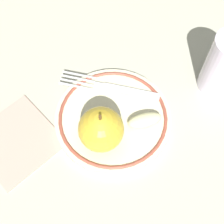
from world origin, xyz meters
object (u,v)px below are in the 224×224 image
at_px(apple_red_whole, 101,129).
at_px(napkin_folded, 16,140).
at_px(plate, 112,120).
at_px(apple_slice_front, 145,120).
at_px(fork, 112,87).

distance_m(apple_red_whole, napkin_folded, 0.15).
xyz_separation_m(plate, apple_red_whole, (0.00, -0.04, 0.04)).
bearing_deg(apple_slice_front, plate, -24.86).
height_order(apple_slice_front, napkin_folded, apple_slice_front).
height_order(apple_red_whole, apple_slice_front, apple_red_whole).
bearing_deg(napkin_folded, apple_slice_front, 32.12).
distance_m(plate, fork, 0.06).
bearing_deg(napkin_folded, plate, 37.63).
bearing_deg(fork, plate, 103.09).
xyz_separation_m(plate, fork, (-0.02, 0.05, 0.01)).
bearing_deg(apple_red_whole, apple_slice_front, 47.32).
xyz_separation_m(apple_red_whole, apple_slice_front, (0.05, 0.05, -0.03)).
relative_size(plate, apple_slice_front, 3.46).
relative_size(apple_red_whole, fork, 0.44).
bearing_deg(plate, apple_slice_front, 15.43).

